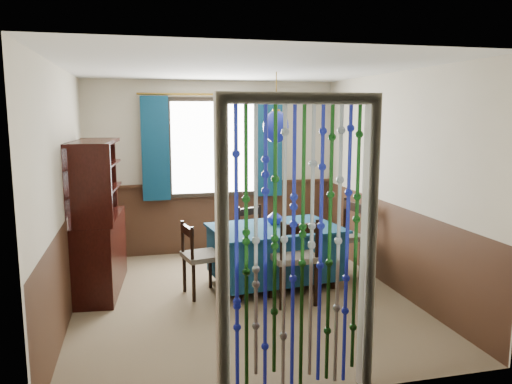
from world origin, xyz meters
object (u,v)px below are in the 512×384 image
object	(u,v)px
chair_near	(294,258)
sideboard	(98,240)
pendant_lamp	(276,127)
vase_sideboard	(103,205)
vase_table	(275,217)
dining_table	(275,251)
bowl_shelf	(99,191)
chair_far	(256,237)
chair_left	(200,257)
chair_right	(342,237)

from	to	relation	value
chair_near	sideboard	bearing A→B (deg)	153.46
pendant_lamp	vase_sideboard	bearing A→B (deg)	162.87
pendant_lamp	vase_table	bearing A→B (deg)	78.58
dining_table	vase_sideboard	distance (m)	2.14
pendant_lamp	bowl_shelf	bearing A→B (deg)	180.00
chair_far	chair_left	bearing A→B (deg)	19.97
sideboard	vase_table	distance (m)	2.08
dining_table	chair_far	bearing A→B (deg)	91.76
dining_table	vase_table	bearing A→B (deg)	71.31
pendant_lamp	bowl_shelf	world-z (taller)	pendant_lamp
chair_far	chair_right	xyz separation A→B (m)	(1.00, -0.50, 0.06)
vase_sideboard	pendant_lamp	bearing A→B (deg)	-17.13
chair_far	chair_left	distance (m)	1.10
vase_table	chair_left	bearing A→B (deg)	-164.87
chair_near	vase_table	distance (m)	0.79
pendant_lamp	chair_right	bearing A→B (deg)	7.12
pendant_lamp	bowl_shelf	xyz separation A→B (m)	(-1.98, 0.00, -0.68)
chair_right	pendant_lamp	xyz separation A→B (m)	(-0.90, -0.11, 1.38)
chair_far	pendant_lamp	bearing A→B (deg)	77.22
chair_left	sideboard	xyz separation A→B (m)	(-1.12, 0.43, 0.16)
vase_sideboard	chair_right	bearing A→B (deg)	-9.80
dining_table	pendant_lamp	world-z (taller)	pendant_lamp
dining_table	chair_far	distance (m)	0.62
chair_near	chair_far	xyz separation A→B (m)	(-0.13, 1.21, -0.05)
chair_far	sideboard	size ratio (longest dim) A/B	0.48
bowl_shelf	pendant_lamp	bearing A→B (deg)	-0.00
dining_table	pendant_lamp	size ratio (longest dim) A/B	2.01
chair_right	vase_sideboard	distance (m)	2.95
bowl_shelf	sideboard	bearing A→B (deg)	101.13
chair_left	pendant_lamp	size ratio (longest dim) A/B	1.05
chair_right	bowl_shelf	bearing A→B (deg)	82.14
chair_right	vase_sideboard	bearing A→B (deg)	70.11
chair_far	vase_table	xyz separation A→B (m)	(0.12, -0.48, 0.35)
chair_near	bowl_shelf	bearing A→B (deg)	160.43
dining_table	vase_sideboard	xyz separation A→B (m)	(-1.98, 0.61, 0.54)
chair_near	pendant_lamp	distance (m)	1.51
sideboard	dining_table	bearing A→B (deg)	-3.39
chair_near	vase_sideboard	size ratio (longest dim) A/B	5.61
chair_left	vase_table	bearing A→B (deg)	92.97
chair_near	bowl_shelf	distance (m)	2.22
chair_right	bowl_shelf	distance (m)	2.96
chair_left	chair_far	bearing A→B (deg)	119.61
vase_table	vase_sideboard	size ratio (longest dim) A/B	1.03
chair_left	chair_right	distance (m)	1.84
bowl_shelf	vase_sideboard	world-z (taller)	bowl_shelf
vase_table	chair_near	bearing A→B (deg)	-89.11
chair_left	bowl_shelf	size ratio (longest dim) A/B	4.41
sideboard	vase_sideboard	xyz separation A→B (m)	(0.06, 0.30, 0.35)
sideboard	pendant_lamp	distance (m)	2.43
chair_far	vase_sideboard	world-z (taller)	vase_sideboard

